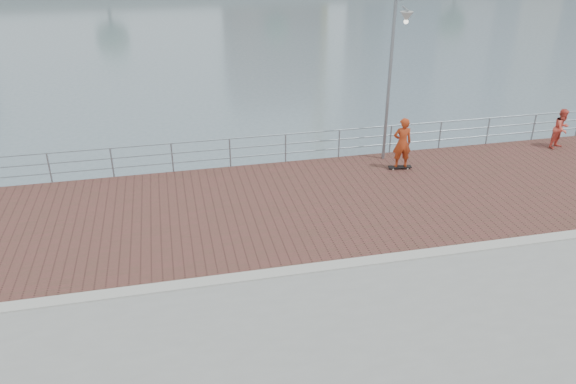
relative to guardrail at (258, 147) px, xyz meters
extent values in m
plane|color=slate|center=(0.00, -7.00, -2.69)|extent=(400.00, 400.00, 0.00)
cube|color=brown|center=(0.00, -3.40, -0.68)|extent=(40.00, 6.80, 0.02)
cube|color=#B7B5AD|center=(0.00, -7.00, -0.66)|extent=(40.00, 0.40, 0.06)
cylinder|color=#8C9EA8|center=(-7.18, 0.00, -0.14)|extent=(0.06, 0.06, 1.10)
cylinder|color=#8C9EA8|center=(-5.13, 0.00, -0.14)|extent=(0.06, 0.06, 1.10)
cylinder|color=#8C9EA8|center=(-3.08, 0.00, -0.14)|extent=(0.06, 0.06, 1.10)
cylinder|color=#8C9EA8|center=(-1.03, 0.00, -0.14)|extent=(0.06, 0.06, 1.10)
cylinder|color=#8C9EA8|center=(1.03, 0.00, -0.14)|extent=(0.06, 0.06, 1.10)
cylinder|color=#8C9EA8|center=(3.08, 0.00, -0.14)|extent=(0.06, 0.06, 1.10)
cylinder|color=#8C9EA8|center=(5.13, 0.00, -0.14)|extent=(0.06, 0.06, 1.10)
cylinder|color=#8C9EA8|center=(7.18, 0.00, -0.14)|extent=(0.06, 0.06, 1.10)
cylinder|color=#8C9EA8|center=(9.24, 0.00, -0.14)|extent=(0.06, 0.06, 1.10)
cylinder|color=#8C9EA8|center=(11.29, 0.00, -0.14)|extent=(0.06, 0.06, 1.10)
cylinder|color=#8C9EA8|center=(0.00, 0.00, 0.41)|extent=(39.00, 0.05, 0.05)
cylinder|color=#8C9EA8|center=(0.00, 0.00, 0.03)|extent=(39.00, 0.05, 0.05)
cylinder|color=#8C9EA8|center=(0.00, 0.00, -0.33)|extent=(39.00, 0.05, 0.05)
cylinder|color=gray|center=(4.68, -0.50, 2.19)|extent=(0.12, 0.12, 5.76)
cylinder|color=gray|center=(4.68, -0.98, 5.07)|extent=(0.07, 0.96, 0.07)
cone|color=#B2B2AD|center=(4.68, -1.46, 4.88)|extent=(0.42, 0.42, 0.34)
cube|color=black|center=(4.92, -1.54, -0.59)|extent=(0.85, 0.31, 0.03)
cylinder|color=beige|center=(4.65, -1.59, -0.64)|extent=(0.07, 0.05, 0.06)
cylinder|color=beige|center=(5.17, -1.65, -0.64)|extent=(0.07, 0.05, 0.06)
cylinder|color=beige|center=(4.66, -1.44, -0.64)|extent=(0.07, 0.05, 0.06)
cylinder|color=beige|center=(5.19, -1.50, -0.64)|extent=(0.07, 0.05, 0.06)
imported|color=#B73A18|center=(4.92, -1.54, 0.33)|extent=(0.72, 0.52, 1.84)
imported|color=#ED5645|center=(11.80, -0.97, 0.11)|extent=(0.92, 0.82, 1.57)
camera|label=1|loc=(-3.07, -18.73, 7.63)|focal=35.00mm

